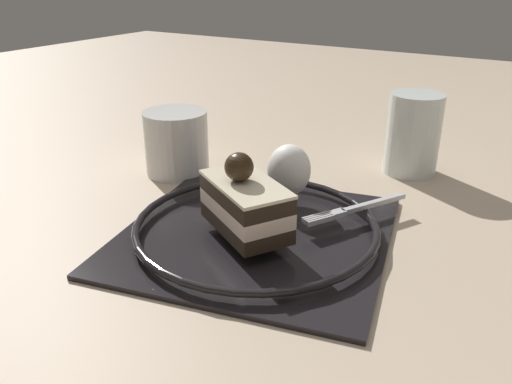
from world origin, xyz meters
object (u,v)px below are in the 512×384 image
Objects in this scene: cake_slice at (245,203)px; whipped_cream_dollop at (289,170)px; drink_glass_far at (413,138)px; dessert_plate at (256,229)px; drink_glass_near at (177,146)px; fork at (354,209)px.

cake_slice reaches higher than whipped_cream_dollop.
cake_slice is at bearing -105.98° from drink_glass_far.
drink_glass_far reaches higher than dessert_plate.
cake_slice is at bearing -88.14° from whipped_cream_dollop.
drink_glass_near is at bearing -148.18° from drink_glass_far.
drink_glass_far reaches higher than cake_slice.
cake_slice is 1.37× the size of drink_glass_near.
whipped_cream_dollop is 0.48× the size of fork.
fork is (0.07, -0.00, -0.02)m from whipped_cream_dollop.
whipped_cream_dollop reaches higher than dessert_plate.
cake_slice reaches higher than dessert_plate.
drink_glass_near is (-0.24, 0.02, 0.02)m from fork.
drink_glass_near reaches higher than dessert_plate.
drink_glass_near is 0.79× the size of drink_glass_far.
dessert_plate is at bearing -87.44° from whipped_cream_dollop.
dessert_plate is at bearing -107.01° from drink_glass_far.
whipped_cream_dollop is 0.19m from drink_glass_far.
cake_slice is 0.95× the size of fork.
fork reaches higher than dessert_plate.
whipped_cream_dollop is (-0.00, 0.09, 0.00)m from cake_slice.
whipped_cream_dollop is at bearing 177.97° from fork.
drink_glass_far reaches higher than drink_glass_near.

